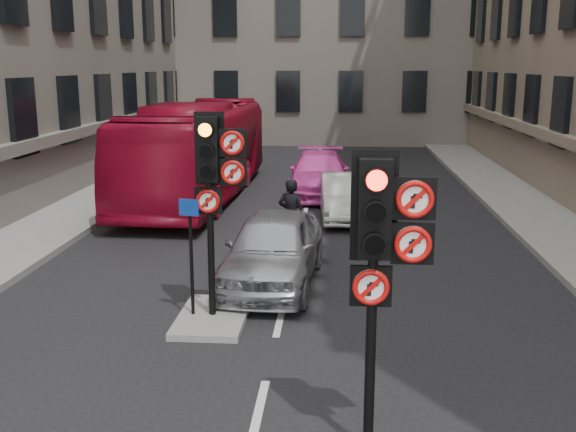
# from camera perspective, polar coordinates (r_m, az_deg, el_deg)

# --- Properties ---
(pavement_left) EXTENTS (3.00, 50.00, 0.16)m
(pavement_left) POSITION_cam_1_polar(r_m,az_deg,el_deg) (20.44, -19.43, -0.40)
(pavement_left) COLOR gray
(pavement_left) RESTS_ON ground
(pavement_right) EXTENTS (3.00, 50.00, 0.16)m
(pavement_right) POSITION_cam_1_polar(r_m,az_deg,el_deg) (19.73, 22.53, -1.11)
(pavement_right) COLOR gray
(pavement_right) RESTS_ON ground
(centre_island) EXTENTS (1.20, 2.00, 0.12)m
(centre_island) POSITION_cam_1_polar(r_m,az_deg,el_deg) (12.24, -6.39, -8.49)
(centre_island) COLOR gray
(centre_island) RESTS_ON ground
(signal_near) EXTENTS (0.91, 0.40, 3.58)m
(signal_near) POSITION_cam_1_polar(r_m,az_deg,el_deg) (7.46, 7.93, -2.15)
(signal_near) COLOR black
(signal_near) RESTS_ON ground
(signal_far) EXTENTS (0.91, 0.40, 3.58)m
(signal_far) POSITION_cam_1_polar(r_m,az_deg,el_deg) (11.53, -6.30, 3.81)
(signal_far) COLOR black
(signal_far) RESTS_ON centre_island
(car_silver) EXTENTS (2.10, 4.56, 1.51)m
(car_silver) POSITION_cam_1_polar(r_m,az_deg,el_deg) (13.91, -1.25, -2.77)
(car_silver) COLOR #97989D
(car_silver) RESTS_ON ground
(car_white) EXTENTS (1.60, 4.00, 1.29)m
(car_white) POSITION_cam_1_polar(r_m,az_deg,el_deg) (19.91, 4.85, 1.63)
(car_white) COLOR silver
(car_white) RESTS_ON ground
(car_pink) EXTENTS (2.13, 5.05, 1.46)m
(car_pink) POSITION_cam_1_polar(r_m,az_deg,el_deg) (23.54, 2.67, 3.59)
(car_pink) COLOR #EB45B4
(car_pink) RESTS_ON ground
(bus_red) EXTENTS (3.07, 11.66, 3.22)m
(bus_red) POSITION_cam_1_polar(r_m,az_deg,el_deg) (23.02, -7.63, 5.51)
(bus_red) COLOR maroon
(bus_red) RESTS_ON ground
(motorcycle) EXTENTS (0.64, 1.65, 0.97)m
(motorcycle) POSITION_cam_1_polar(r_m,az_deg,el_deg) (13.56, -2.06, -4.40)
(motorcycle) COLOR black
(motorcycle) RESTS_ON ground
(motorcyclist) EXTENTS (0.70, 0.52, 1.77)m
(motorcyclist) POSITION_cam_1_polar(r_m,az_deg,el_deg) (16.46, 0.28, 0.14)
(motorcyclist) COLOR black
(motorcyclist) RESTS_ON ground
(info_sign) EXTENTS (0.36, 0.14, 2.10)m
(info_sign) POSITION_cam_1_polar(r_m,az_deg,el_deg) (11.84, -8.25, -2.08)
(info_sign) COLOR black
(info_sign) RESTS_ON centre_island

